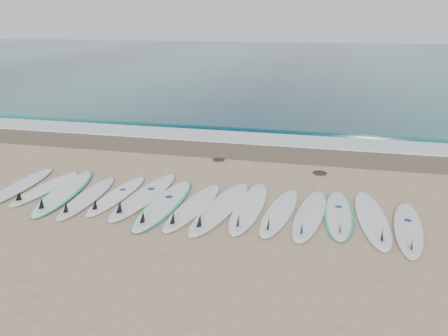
# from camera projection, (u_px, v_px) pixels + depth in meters

# --- Properties ---
(ground) EXTENTS (120.00, 120.00, 0.00)m
(ground) POSITION_uv_depth(u_px,v_px,m) (194.00, 205.00, 9.29)
(ground) COLOR tan
(ocean) EXTENTS (120.00, 55.00, 0.03)m
(ocean) POSITION_uv_depth(u_px,v_px,m) (298.00, 60.00, 39.18)
(ocean) COLOR #174F56
(ocean) RESTS_ON ground
(wet_sand_band) EXTENTS (120.00, 1.80, 0.01)m
(wet_sand_band) POSITION_uv_depth(u_px,v_px,m) (234.00, 150.00, 13.06)
(wet_sand_band) COLOR brown
(wet_sand_band) RESTS_ON ground
(foam_band) EXTENTS (120.00, 1.40, 0.04)m
(foam_band) POSITION_uv_depth(u_px,v_px,m) (242.00, 138.00, 14.34)
(foam_band) COLOR silver
(foam_band) RESTS_ON ground
(wave_crest) EXTENTS (120.00, 1.00, 0.10)m
(wave_crest) POSITION_uv_depth(u_px,v_px,m) (250.00, 126.00, 15.71)
(wave_crest) COLOR #174F56
(wave_crest) RESTS_ON ground
(surfboard_0) EXTENTS (0.60, 2.53, 0.32)m
(surfboard_0) POSITION_uv_depth(u_px,v_px,m) (19.00, 187.00, 10.15)
(surfboard_0) COLOR white
(surfboard_0) RESTS_ON ground
(surfboard_1) EXTENTS (0.67, 2.34, 0.30)m
(surfboard_1) POSITION_uv_depth(u_px,v_px,m) (44.00, 188.00, 10.06)
(surfboard_1) COLOR white
(surfboard_1) RESTS_ON ground
(surfboard_2) EXTENTS (1.01, 2.84, 0.35)m
(surfboard_2) POSITION_uv_depth(u_px,v_px,m) (63.00, 192.00, 9.84)
(surfboard_2) COLOR white
(surfboard_2) RESTS_ON ground
(surfboard_3) EXTENTS (0.59, 2.47, 0.31)m
(surfboard_3) POSITION_uv_depth(u_px,v_px,m) (86.00, 198.00, 9.54)
(surfboard_3) COLOR white
(surfboard_3) RESTS_ON ground
(surfboard_4) EXTENTS (0.67, 2.41, 0.30)m
(surfboard_4) POSITION_uv_depth(u_px,v_px,m) (116.00, 196.00, 9.65)
(surfboard_4) COLOR white
(surfboard_4) RESTS_ON ground
(surfboard_5) EXTENTS (0.87, 2.91, 0.37)m
(surfboard_5) POSITION_uv_depth(u_px,v_px,m) (143.00, 196.00, 9.59)
(surfboard_5) COLOR white
(surfboard_5) RESTS_ON ground
(surfboard_6) EXTENTS (0.80, 2.82, 0.35)m
(surfboard_6) POSITION_uv_depth(u_px,v_px,m) (163.00, 204.00, 9.21)
(surfboard_6) COLOR white
(surfboard_6) RESTS_ON ground
(surfboard_7) EXTENTS (0.89, 2.65, 0.33)m
(surfboard_7) POSITION_uv_depth(u_px,v_px,m) (192.00, 207.00, 9.07)
(surfboard_7) COLOR white
(surfboard_7) RESTS_ON ground
(surfboard_8) EXTENTS (1.05, 2.96, 0.37)m
(surfboard_8) POSITION_uv_depth(u_px,v_px,m) (220.00, 208.00, 9.02)
(surfboard_8) COLOR white
(surfboard_8) RESTS_ON ground
(surfboard_9) EXTENTS (0.69, 2.74, 0.35)m
(surfboard_9) POSITION_uv_depth(u_px,v_px,m) (249.00, 207.00, 9.04)
(surfboard_9) COLOR white
(surfboard_9) RESTS_ON ground
(surfboard_10) EXTENTS (0.84, 2.53, 0.32)m
(surfboard_10) POSITION_uv_depth(u_px,v_px,m) (279.00, 212.00, 8.84)
(surfboard_10) COLOR white
(surfboard_10) RESTS_ON ground
(surfboard_11) EXTENTS (0.84, 2.62, 0.33)m
(surfboard_11) POSITION_uv_depth(u_px,v_px,m) (310.00, 215.00, 8.71)
(surfboard_11) COLOR silver
(surfboard_11) RESTS_ON ground
(surfboard_12) EXTENTS (0.60, 2.44, 0.31)m
(surfboard_12) POSITION_uv_depth(u_px,v_px,m) (339.00, 214.00, 8.78)
(surfboard_12) COLOR silver
(surfboard_12) RESTS_ON ground
(surfboard_13) EXTENTS (0.76, 2.75, 0.35)m
(surfboard_13) POSITION_uv_depth(u_px,v_px,m) (373.00, 219.00, 8.53)
(surfboard_13) COLOR white
(surfboard_13) RESTS_ON ground
(surfboard_14) EXTENTS (0.77, 2.50, 0.31)m
(surfboard_14) POSITION_uv_depth(u_px,v_px,m) (408.00, 229.00, 8.15)
(surfboard_14) COLOR silver
(surfboard_14) RESTS_ON ground
(seaweed_near) EXTENTS (0.34, 0.26, 0.07)m
(seaweed_near) POSITION_uv_depth(u_px,v_px,m) (219.00, 159.00, 12.13)
(seaweed_near) COLOR black
(seaweed_near) RESTS_ON ground
(seaweed_far) EXTENTS (0.36, 0.28, 0.07)m
(seaweed_far) POSITION_uv_depth(u_px,v_px,m) (320.00, 173.00, 11.11)
(seaweed_far) COLOR black
(seaweed_far) RESTS_ON ground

